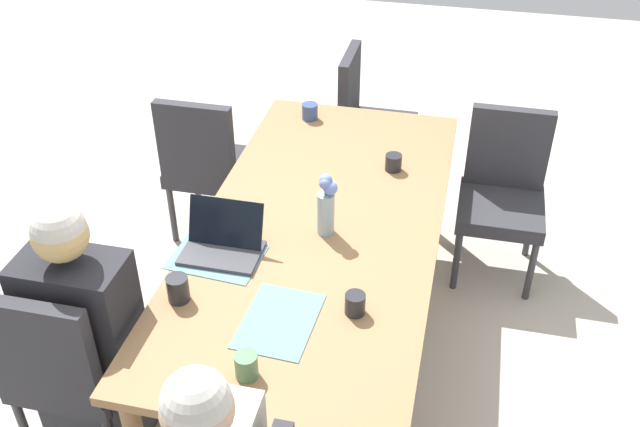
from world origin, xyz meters
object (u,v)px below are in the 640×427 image
(chair_near_right_mid, at_px, (206,161))
(coffee_mug_near_right, at_px, (246,366))
(coffee_mug_centre_left, at_px, (355,304))
(coffee_mug_centre_right, at_px, (393,162))
(chair_head_left_left_far, at_px, (367,116))
(coffee_mug_far_left, at_px, (178,289))
(person_near_left_near, at_px, (89,346))
(chair_near_left_near, at_px, (67,363))
(laptop_near_left_near, at_px, (223,243))
(dining_table, at_px, (320,235))
(chair_far_right_near, at_px, (503,188))
(flower_vase, at_px, (326,203))
(coffee_mug_near_left, at_px, (310,111))

(chair_near_right_mid, bearing_deg, coffee_mug_near_right, 25.24)
(coffee_mug_centre_left, bearing_deg, coffee_mug_centre_right, -179.77)
(chair_head_left_left_far, distance_m, coffee_mug_far_left, 2.11)
(person_near_left_near, relative_size, chair_near_right_mid, 1.33)
(chair_near_left_near, relative_size, chair_near_right_mid, 1.00)
(chair_near_left_near, height_order, laptop_near_left_near, laptop_near_left_near)
(chair_near_left_near, bearing_deg, dining_table, 134.83)
(chair_near_left_near, relative_size, coffee_mug_centre_right, 11.08)
(chair_head_left_left_far, xyz_separation_m, coffee_mug_centre_right, (0.95, 0.28, 0.26))
(laptop_near_left_near, xyz_separation_m, coffee_mug_near_right, (0.62, 0.30, 0.00))
(chair_near_left_near, bearing_deg, chair_far_right_near, 135.26)
(chair_far_right_near, xyz_separation_m, flower_vase, (0.88, -0.76, 0.37))
(chair_near_left_near, height_order, flower_vase, flower_vase)
(chair_near_left_near, relative_size, coffee_mug_far_left, 8.58)
(dining_table, xyz_separation_m, coffee_mug_near_left, (-0.93, -0.27, 0.11))
(chair_near_left_near, height_order, person_near_left_near, person_near_left_near)
(coffee_mug_near_right, bearing_deg, coffee_mug_centre_right, 168.32)
(chair_far_right_near, distance_m, flower_vase, 1.22)
(person_near_left_near, xyz_separation_m, chair_far_right_near, (-1.55, 1.55, -0.03))
(coffee_mug_centre_left, xyz_separation_m, coffee_mug_far_left, (0.08, -0.66, 0.01))
(chair_near_right_mid, xyz_separation_m, laptop_near_left_near, (1.02, 0.47, 0.27))
(dining_table, bearing_deg, coffee_mug_near_right, -2.82)
(chair_near_right_mid, distance_m, laptop_near_left_near, 1.15)
(chair_near_left_near, height_order, coffee_mug_centre_left, chair_near_left_near)
(person_near_left_near, relative_size, laptop_near_left_near, 3.73)
(dining_table, distance_m, person_near_left_near, 1.06)
(coffee_mug_centre_right, bearing_deg, flower_vase, -20.01)
(dining_table, bearing_deg, coffee_mug_near_left, -163.89)
(chair_far_right_near, relative_size, coffee_mug_centre_right, 11.08)
(person_near_left_near, height_order, flower_vase, person_near_left_near)
(chair_far_right_near, relative_size, coffee_mug_centre_left, 10.58)
(dining_table, distance_m, coffee_mug_far_left, 0.74)
(person_near_left_near, bearing_deg, coffee_mug_near_right, 76.42)
(dining_table, relative_size, coffee_mug_far_left, 21.25)
(chair_head_left_left_far, distance_m, coffee_mug_centre_left, 2.02)
(chair_head_left_left_far, bearing_deg, coffee_mug_far_left, -10.36)
(dining_table, xyz_separation_m, chair_head_left_left_far, (-1.46, -0.03, -0.16))
(person_near_left_near, bearing_deg, coffee_mug_centre_left, 101.93)
(person_near_left_near, height_order, coffee_mug_near_right, person_near_left_near)
(person_near_left_near, relative_size, chair_head_left_left_far, 1.33)
(dining_table, xyz_separation_m, chair_near_left_near, (0.81, -0.82, -0.16))
(chair_near_left_near, distance_m, flower_vase, 1.20)
(dining_table, height_order, chair_far_right_near, chair_far_right_near)
(chair_far_right_near, xyz_separation_m, laptop_near_left_near, (1.10, -1.14, 0.27))
(chair_head_left_left_far, relative_size, flower_vase, 3.12)
(chair_near_right_mid, bearing_deg, flower_vase, 47.29)
(coffee_mug_near_left, distance_m, coffee_mug_far_left, 1.54)
(chair_far_right_near, xyz_separation_m, coffee_mug_near_left, (-0.11, -1.07, 0.27))
(coffee_mug_centre_left, distance_m, coffee_mug_far_left, 0.67)
(chair_head_left_left_far, relative_size, chair_near_right_mid, 1.00)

